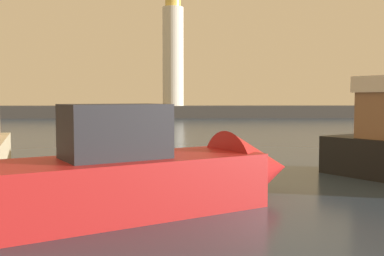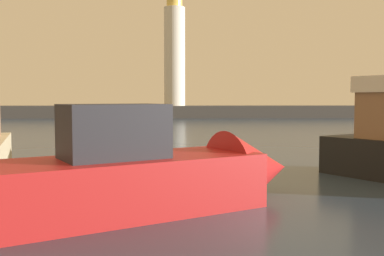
# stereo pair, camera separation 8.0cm
# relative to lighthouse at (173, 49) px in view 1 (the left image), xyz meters

# --- Properties ---
(ground_plane) EXTENTS (220.00, 220.00, 0.00)m
(ground_plane) POSITION_rel_lighthouse_xyz_m (-0.74, -32.20, -9.94)
(ground_plane) COLOR #2D3D51
(breakwater) EXTENTS (91.10, 5.41, 1.75)m
(breakwater) POSITION_rel_lighthouse_xyz_m (-0.74, 0.00, -9.06)
(breakwater) COLOR #423F3D
(breakwater) RESTS_ON ground_plane
(lighthouse) EXTENTS (3.04, 3.04, 17.29)m
(lighthouse) POSITION_rel_lighthouse_xyz_m (0.00, 0.00, 0.00)
(lighthouse) COLOR silver
(lighthouse) RESTS_ON breakwater
(motorboat_0) EXTENTS (8.46, 6.12, 3.11)m
(motorboat_0) POSITION_rel_lighthouse_xyz_m (0.52, -54.76, -9.05)
(motorboat_0) COLOR #B21E1E
(motorboat_0) RESTS_ON ground_plane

